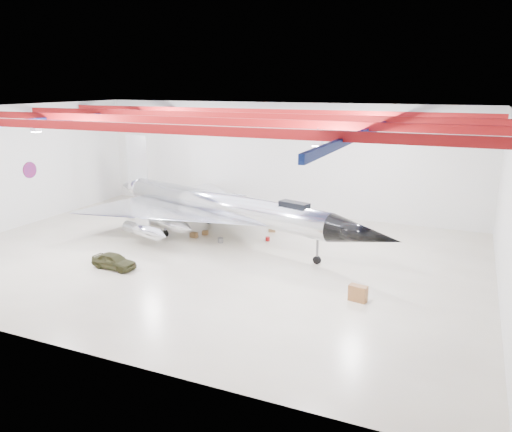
% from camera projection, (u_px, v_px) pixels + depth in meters
% --- Properties ---
extents(floor, '(40.00, 40.00, 0.00)m').
position_uv_depth(floor, '(210.00, 256.00, 38.11)').
color(floor, '#B9AC93').
rests_on(floor, ground).
extents(wall_back, '(40.00, 0.00, 40.00)m').
position_uv_depth(wall_back, '(280.00, 158.00, 50.01)').
color(wall_back, silver).
rests_on(wall_back, floor).
extents(wall_left, '(0.00, 30.00, 30.00)m').
position_uv_depth(wall_left, '(11.00, 168.00, 44.39)').
color(wall_left, silver).
rests_on(wall_left, floor).
extents(wall_right, '(0.00, 30.00, 30.00)m').
position_uv_depth(wall_right, '(510.00, 212.00, 29.02)').
color(wall_right, silver).
rests_on(wall_right, floor).
extents(ceiling, '(40.00, 40.00, 0.00)m').
position_uv_depth(ceiling, '(206.00, 109.00, 35.30)').
color(ceiling, '#0A0F38').
rests_on(ceiling, wall_back).
extents(ceiling_structure, '(39.50, 29.50, 1.08)m').
position_uv_depth(ceiling_structure, '(207.00, 119.00, 35.47)').
color(ceiling_structure, maroon).
rests_on(ceiling_structure, ceiling).
extents(wall_roundel, '(0.10, 1.50, 1.50)m').
position_uv_depth(wall_roundel, '(30.00, 170.00, 46.27)').
color(wall_roundel, '#B21414').
rests_on(wall_roundel, wall_left).
extents(jet_aircraft, '(28.99, 20.95, 8.08)m').
position_uv_depth(jet_aircraft, '(221.00, 209.00, 41.66)').
color(jet_aircraft, silver).
rests_on(jet_aircraft, floor).
extents(jeep, '(3.43, 1.54, 1.14)m').
position_uv_depth(jeep, '(114.00, 261.00, 35.39)').
color(jeep, '#333319').
rests_on(jeep, floor).
extents(desk, '(1.17, 0.73, 1.00)m').
position_uv_depth(desk, '(358.00, 293.00, 30.08)').
color(desk, brown).
rests_on(desk, floor).
extents(crate_ply, '(0.59, 0.51, 0.35)m').
position_uv_depth(crate_ply, '(205.00, 233.00, 43.51)').
color(crate_ply, olive).
rests_on(crate_ply, floor).
extents(engine_drum, '(0.52, 0.52, 0.41)m').
position_uv_depth(engine_drum, '(221.00, 240.00, 41.27)').
color(engine_drum, '#59595B').
rests_on(engine_drum, floor).
extents(parts_bin, '(0.75, 0.68, 0.43)m').
position_uv_depth(parts_bin, '(272.00, 229.00, 44.33)').
color(parts_bin, olive).
rests_on(parts_bin, floor).
extents(crate_small, '(0.37, 0.31, 0.24)m').
position_uv_depth(crate_small, '(180.00, 216.00, 49.12)').
color(crate_small, '#59595B').
rests_on(crate_small, floor).
extents(tool_chest, '(0.47, 0.47, 0.34)m').
position_uv_depth(tool_chest, '(268.00, 239.00, 41.77)').
color(tool_chest, maroon).
rests_on(tool_chest, floor).
extents(oil_barrel, '(0.66, 0.56, 0.42)m').
position_uv_depth(oil_barrel, '(194.00, 235.00, 42.72)').
color(oil_barrel, olive).
rests_on(oil_barrel, floor).
extents(spares_box, '(0.47, 0.47, 0.37)m').
position_uv_depth(spares_box, '(276.00, 221.00, 47.21)').
color(spares_box, '#59595B').
rests_on(spares_box, floor).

